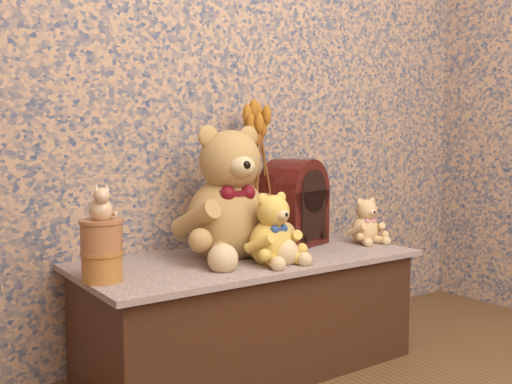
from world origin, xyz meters
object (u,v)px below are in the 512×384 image
teddy_medium (271,225)px  cathedral_radio (294,202)px  ceramic_vase (254,220)px  cat_figurine (101,202)px  biscuit_tin_lower (102,267)px  teddy_large (227,187)px  teddy_small (365,219)px

teddy_medium → cathedral_radio: size_ratio=0.75×
ceramic_vase → cat_figurine: bearing=-164.9°
cathedral_radio → biscuit_tin_lower: bearing=172.8°
teddy_large → teddy_medium: (0.06, -0.18, -0.12)m
cathedral_radio → cat_figurine: 0.87m
teddy_small → cat_figurine: size_ratio=1.78×
teddy_large → biscuit_tin_lower: 0.56m
teddy_medium → teddy_large: bearing=105.9°
teddy_large → cathedral_radio: size_ratio=1.46×
cat_figurine → biscuit_tin_lower: bearing=0.0°
teddy_large → teddy_small: size_ratio=2.54×
teddy_small → ceramic_vase: 0.47m
cathedral_radio → ceramic_vase: cathedral_radio is taller
biscuit_tin_lower → cat_figurine: 0.20m
teddy_large → teddy_small: teddy_large is taller
teddy_medium → teddy_small: size_ratio=1.31×
teddy_small → biscuit_tin_lower: teddy_small is taller
cat_figurine → ceramic_vase: bearing=27.7°
biscuit_tin_lower → cathedral_radio: bearing=9.7°
biscuit_tin_lower → cat_figurine: size_ratio=1.07×
teddy_medium → cat_figurine: 0.59m
teddy_small → biscuit_tin_lower: bearing=-169.9°
teddy_large → cathedral_radio: bearing=14.6°
teddy_medium → teddy_small: teddy_medium is taller
teddy_large → teddy_medium: size_ratio=1.94×
biscuit_tin_lower → teddy_small: bearing=0.8°
teddy_small → cathedral_radio: cathedral_radio is taller
teddy_large → ceramic_vase: teddy_large is taller
cathedral_radio → cat_figurine: cathedral_radio is taller
teddy_large → cathedral_radio: teddy_large is taller
cathedral_radio → cat_figurine: bearing=172.8°
cathedral_radio → ceramic_vase: bearing=150.1°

